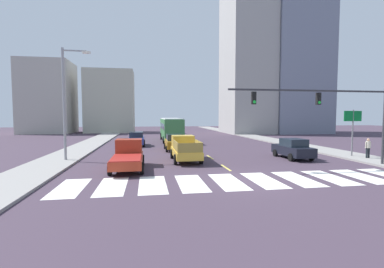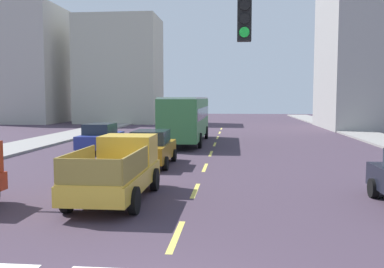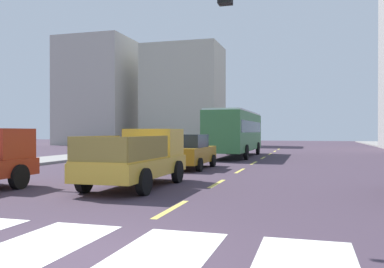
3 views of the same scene
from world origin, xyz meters
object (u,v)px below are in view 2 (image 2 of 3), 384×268
pickup_stakebed (119,169)px  city_bus (186,116)px  sedan_mid (151,148)px  sedan_near_left (101,137)px

pickup_stakebed → city_bus: (0.32, 16.87, 1.02)m
city_bus → sedan_mid: size_ratio=2.45×
sedan_near_left → sedan_mid: bearing=-49.2°
city_bus → sedan_near_left: city_bus is taller
pickup_stakebed → sedan_mid: size_ratio=1.18×
pickup_stakebed → sedan_mid: bearing=94.3°
pickup_stakebed → city_bus: city_bus is taller
city_bus → sedan_mid: (-0.53, -10.25, -1.09)m
pickup_stakebed → city_bus: size_ratio=0.48×
city_bus → sedan_near_left: (-4.68, -5.24, -1.09)m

